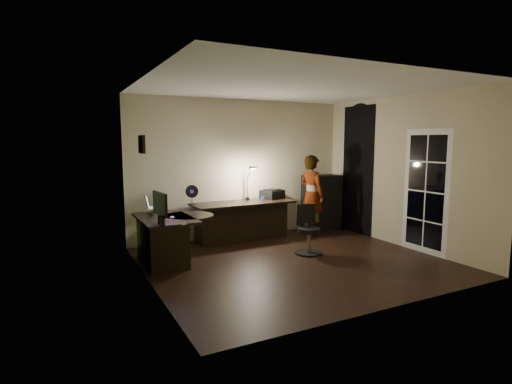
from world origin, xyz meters
name	(u,v)px	position (x,y,z in m)	size (l,w,h in m)	color
floor	(294,262)	(0.00, 0.00, -0.01)	(4.50, 4.00, 0.01)	black
ceiling	(297,87)	(0.00, 0.00, 2.71)	(4.50, 4.00, 0.01)	silver
wall_back	(241,169)	(0.00, 2.00, 1.35)	(4.50, 0.01, 2.70)	#C4B891
wall_front	(394,191)	(0.00, -2.00, 1.35)	(4.50, 0.01, 2.70)	#C4B891
wall_left	(147,184)	(-2.25, 0.00, 1.35)	(0.01, 4.00, 2.70)	#C4B891
wall_right	(402,172)	(2.25, 0.00, 1.35)	(0.01, 4.00, 2.70)	#C4B891
green_wall_overlay	(148,184)	(-2.24, 0.00, 1.35)	(0.00, 4.00, 2.70)	#53672D
arched_doorway	(358,170)	(2.24, 1.15, 1.30)	(0.01, 0.90, 2.60)	black
french_door	(426,192)	(2.24, -0.55, 1.05)	(0.02, 0.92, 2.10)	white
framed_picture	(142,144)	(-2.22, 0.45, 1.85)	(0.04, 0.30, 0.25)	black
desk_left	(165,240)	(-1.83, 0.86, 0.36)	(0.78, 1.26, 0.73)	black
desk_right	(243,221)	(-0.13, 1.63, 0.37)	(1.97, 0.69, 0.74)	black
cabinet	(321,203)	(1.73, 1.67, 0.59)	(0.78, 0.39, 1.18)	black
laptop_stand	(157,211)	(-1.88, 1.18, 0.77)	(0.25, 0.21, 0.11)	silver
laptop	(156,201)	(-1.88, 1.18, 0.94)	(0.34, 0.32, 0.24)	silver
monitor	(159,213)	(-2.04, 0.36, 0.89)	(0.10, 0.51, 0.34)	black
mouse	(172,217)	(-1.74, 0.76, 0.74)	(0.06, 0.09, 0.03)	silver
phone	(170,218)	(-1.76, 0.82, 0.72)	(0.07, 0.14, 0.01)	black
pen	(178,214)	(-1.55, 1.09, 0.72)	(0.01, 0.15, 0.01)	black
speaker	(163,221)	(-2.02, 0.20, 0.80)	(0.06, 0.06, 0.16)	black
notepad	(183,223)	(-1.70, 0.33, 0.72)	(0.15, 0.21, 0.01)	silver
desk_fan	(192,195)	(-1.08, 1.82, 0.92)	(0.23, 0.13, 0.36)	black
headphones	(266,198)	(0.38, 1.64, 0.78)	(0.21, 0.09, 0.10)	navy
printer	(272,194)	(0.60, 1.80, 0.83)	(0.43, 0.34, 0.19)	black
desk_lamp	(247,182)	(0.06, 1.83, 1.10)	(0.18, 0.33, 0.74)	black
office_chair	(309,230)	(0.45, 0.27, 0.41)	(0.46, 0.46, 0.83)	black
person	(312,195)	(1.31, 1.43, 0.81)	(0.58, 0.39, 1.62)	#D8A88C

